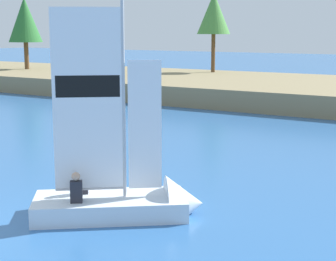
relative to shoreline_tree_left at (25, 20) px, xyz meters
name	(u,v)px	position (x,y,z in m)	size (l,w,h in m)	color
shore_bank	(306,92)	(24.37, 0.47, -4.74)	(80.00, 13.75, 1.19)	#897A56
shoreline_tree_left	(25,20)	(0.00, 0.00, 0.00)	(2.84, 2.84, 6.05)	brown
shoreline_tree_midleft	(214,14)	(15.30, 5.19, 0.42)	(2.62, 2.62, 6.21)	brown
sailboat	(137,198)	(27.71, -23.46, -4.92)	(4.18, 3.71, 6.11)	silver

